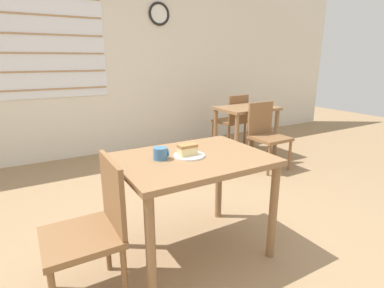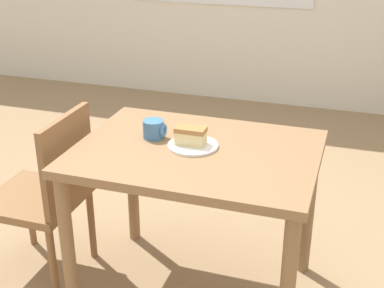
% 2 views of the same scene
% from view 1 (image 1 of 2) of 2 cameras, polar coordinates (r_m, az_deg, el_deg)
% --- Properties ---
extents(ground_plane, '(14.00, 14.00, 0.00)m').
position_cam_1_polar(ground_plane, '(2.37, 1.32, -21.34)').
color(ground_plane, '#997A56').
extents(wall_back, '(10.00, 0.10, 2.80)m').
position_cam_1_polar(wall_back, '(4.74, -18.70, 14.77)').
color(wall_back, silver).
rests_on(wall_back, ground_plane).
extents(dining_table_near, '(1.05, 0.78, 0.77)m').
position_cam_1_polar(dining_table_near, '(2.15, 0.13, -5.26)').
color(dining_table_near, olive).
rests_on(dining_table_near, ground_plane).
extents(dining_table_far, '(0.84, 0.61, 0.75)m').
position_cam_1_polar(dining_table_far, '(4.52, 10.29, 5.13)').
color(dining_table_far, olive).
rests_on(dining_table_far, ground_plane).
extents(chair_near_window, '(0.44, 0.44, 0.88)m').
position_cam_1_polar(chair_near_window, '(1.93, -18.37, -14.64)').
color(chair_near_window, brown).
rests_on(chair_near_window, ground_plane).
extents(chair_far_corner, '(0.44, 0.44, 0.88)m').
position_cam_1_polar(chair_far_corner, '(4.12, 13.98, 2.02)').
color(chair_far_corner, brown).
rests_on(chair_far_corner, ground_plane).
extents(chair_far_opposite, '(0.49, 0.49, 0.88)m').
position_cam_1_polar(chair_far_opposite, '(5.02, 7.70, 4.79)').
color(chair_far_opposite, brown).
rests_on(chair_far_opposite, ground_plane).
extents(plate, '(0.22, 0.22, 0.01)m').
position_cam_1_polar(plate, '(2.12, -0.52, -2.20)').
color(plate, white).
rests_on(plate, dining_table_near).
extents(cake_slice, '(0.13, 0.07, 0.08)m').
position_cam_1_polar(cake_slice, '(2.10, -0.87, -1.08)').
color(cake_slice, '#E5CC89').
rests_on(cake_slice, plate).
extents(coffee_mug, '(0.10, 0.10, 0.08)m').
position_cam_1_polar(coffee_mug, '(2.06, -5.97, -1.80)').
color(coffee_mug, teal).
rests_on(coffee_mug, dining_table_near).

